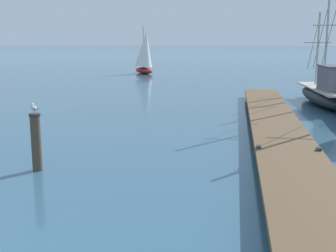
# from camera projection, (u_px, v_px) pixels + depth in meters

# --- Properties ---
(floating_dock) EXTENTS (3.84, 20.93, 0.53)m
(floating_dock) POSITION_uv_depth(u_px,v_px,m) (275.00, 124.00, 16.03)
(floating_dock) COLOR brown
(floating_dock) RESTS_ON ground
(fishing_boat_1) EXTENTS (1.76, 7.67, 6.89)m
(fishing_boat_1) POSITION_uv_depth(u_px,v_px,m) (326.00, 92.00, 22.59)
(fishing_boat_1) COLOR black
(fishing_boat_1) RESTS_ON ground
(mooring_piling) EXTENTS (0.30, 0.30, 1.52)m
(mooring_piling) POSITION_uv_depth(u_px,v_px,m) (36.00, 141.00, 11.47)
(mooring_piling) COLOR #4C3D2D
(mooring_piling) RESTS_ON ground
(perched_seagull) EXTENTS (0.29, 0.32, 0.27)m
(perched_seagull) POSITION_uv_depth(u_px,v_px,m) (34.00, 108.00, 11.29)
(perched_seagull) COLOR gold
(perched_seagull) RESTS_ON mooring_piling
(distant_sailboat) EXTENTS (2.72, 3.44, 4.57)m
(distant_sailboat) POSITION_uv_depth(u_px,v_px,m) (145.00, 53.00, 42.64)
(distant_sailboat) COLOR #AD2823
(distant_sailboat) RESTS_ON ground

